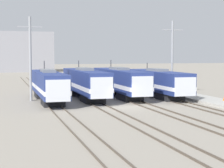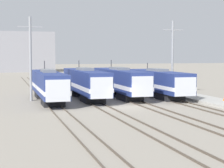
% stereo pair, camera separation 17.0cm
% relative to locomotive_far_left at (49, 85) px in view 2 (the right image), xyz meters
% --- Properties ---
extents(ground_plane, '(400.00, 400.00, 0.00)m').
position_rel_locomotive_far_left_xyz_m(ground_plane, '(7.76, -7.65, -2.11)').
color(ground_plane, gray).
extents(rail_pair_far_left, '(1.50, 120.00, 0.15)m').
position_rel_locomotive_far_left_xyz_m(rail_pair_far_left, '(0.00, -7.65, -2.03)').
color(rail_pair_far_left, '#4C4238').
rests_on(rail_pair_far_left, ground_plane).
extents(rail_pair_center_left, '(1.51, 120.00, 0.15)m').
position_rel_locomotive_far_left_xyz_m(rail_pair_center_left, '(5.17, -7.65, -2.03)').
color(rail_pair_center_left, '#4C4238').
rests_on(rail_pair_center_left, ground_plane).
extents(rail_pair_center_right, '(1.51, 120.00, 0.15)m').
position_rel_locomotive_far_left_xyz_m(rail_pair_center_right, '(10.34, -7.65, -2.03)').
color(rail_pair_center_right, '#4C4238').
rests_on(rail_pair_center_right, ground_plane).
extents(rail_pair_far_right, '(1.50, 120.00, 0.15)m').
position_rel_locomotive_far_left_xyz_m(rail_pair_far_right, '(15.51, -7.65, -2.03)').
color(rail_pair_far_right, '#4C4238').
rests_on(rail_pair_far_right, ground_plane).
extents(locomotive_far_left, '(2.92, 17.63, 5.12)m').
position_rel_locomotive_far_left_xyz_m(locomotive_far_left, '(0.00, 0.00, 0.00)').
color(locomotive_far_left, black).
rests_on(locomotive_far_left, ground_plane).
extents(locomotive_center_left, '(2.91, 18.04, 5.12)m').
position_rel_locomotive_far_left_xyz_m(locomotive_center_left, '(5.17, 1.52, 0.06)').
color(locomotive_center_left, black).
rests_on(locomotive_center_left, ground_plane).
extents(locomotive_center_right, '(2.98, 18.47, 5.16)m').
position_rel_locomotive_far_left_xyz_m(locomotive_center_right, '(10.34, 2.29, 0.05)').
color(locomotive_center_right, black).
rests_on(locomotive_center_right, ground_plane).
extents(locomotive_far_right, '(3.12, 17.09, 4.74)m').
position_rel_locomotive_far_left_xyz_m(locomotive_far_right, '(15.51, 0.76, -0.04)').
color(locomotive_far_right, black).
rests_on(locomotive_far_right, ground_plane).
extents(catenary_tower_left, '(3.13, 0.33, 10.79)m').
position_rel_locomotive_far_left_xyz_m(catenary_tower_left, '(-2.10, 1.25, 3.55)').
color(catenary_tower_left, gray).
rests_on(catenary_tower_left, ground_plane).
extents(catenary_tower_right, '(3.13, 0.33, 10.79)m').
position_rel_locomotive_far_left_xyz_m(catenary_tower_right, '(17.84, 1.25, 3.55)').
color(catenary_tower_right, gray).
rests_on(catenary_tower_right, ground_plane).
extents(platform, '(4.00, 120.00, 0.31)m').
position_rel_locomotive_far_left_xyz_m(platform, '(19.65, -7.65, -1.95)').
color(platform, '#A8A59E').
rests_on(platform, ground_plane).
extents(traffic_cone, '(0.35, 0.35, 0.66)m').
position_rel_locomotive_far_left_xyz_m(traffic_cone, '(20.47, -7.99, -1.46)').
color(traffic_cone, orange).
rests_on(traffic_cone, platform).
extents(depot_building, '(22.03, 14.89, 13.90)m').
position_rel_locomotive_far_left_xyz_m(depot_building, '(1.28, 89.65, 4.84)').
color(depot_building, gray).
rests_on(depot_building, ground_plane).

